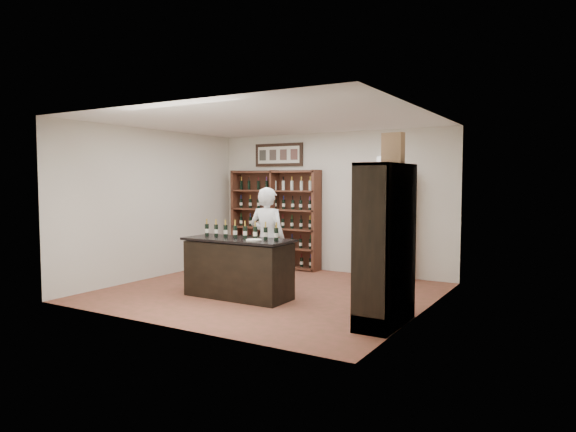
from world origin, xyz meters
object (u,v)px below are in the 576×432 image
Objects in this scene: wine_shelf at (276,219)px; wine_crate at (393,148)px; side_cabinet at (387,270)px; shopkeeper at (267,240)px; tasting_counter at (238,268)px; counter_bottle_0 at (207,230)px.

wine_crate is (3.78, -2.95, 1.32)m from wine_shelf.
side_cabinet is 2.73m from shopkeeper.
tasting_counter is at bearing 70.27° from shopkeeper.
wine_shelf reaches higher than shopkeeper.
wine_shelf reaches higher than counter_bottle_0.
side_cabinet is (3.44, -0.36, -0.35)m from counter_bottle_0.
side_cabinet is at bearing -5.91° from counter_bottle_0.
counter_bottle_0 is 3.64m from wine_crate.
side_cabinet is at bearing 155.13° from shopkeeper.
wine_shelf is 4.97m from wine_crate.
wine_shelf is 1.17× the size of tasting_counter.
shopkeeper is at bearing -61.02° from wine_shelf.
counter_bottle_0 is (-0.72, 0.06, 0.61)m from tasting_counter.
tasting_counter is 6.27× the size of counter_bottle_0.
side_cabinet reaches higher than tasting_counter.
counter_bottle_0 is at bearing 174.09° from side_cabinet.
wine_shelf is 1.00× the size of side_cabinet.
counter_bottle_0 reaches higher than tasting_counter.
wine_shelf is 1.19× the size of shopkeeper.
wine_shelf is 5.02m from side_cabinet.
tasting_counter is 4.36× the size of wine_crate.
side_cabinet reaches higher than counter_bottle_0.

